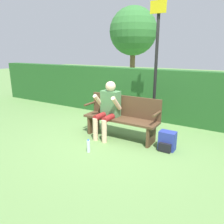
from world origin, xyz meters
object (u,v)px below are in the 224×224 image
(backpack, at_px, (167,141))
(water_bottle, at_px, (88,146))
(signpost, at_px, (156,62))
(tree, at_px, (133,32))
(person_seated, at_px, (108,107))
(park_bench, at_px, (122,117))

(backpack, bearing_deg, water_bottle, -144.64)
(backpack, bearing_deg, signpost, 125.77)
(backpack, height_order, water_bottle, backpack)
(backpack, relative_size, tree, 0.10)
(signpost, bearing_deg, tree, 121.28)
(water_bottle, height_order, signpost, signpost)
(person_seated, relative_size, backpack, 3.33)
(tree, bearing_deg, park_bench, -65.68)
(signpost, xyz_separation_m, tree, (-3.05, 5.01, 1.09))
(park_bench, distance_m, water_bottle, 1.07)
(park_bench, xyz_separation_m, person_seated, (-0.27, -0.12, 0.22))
(tree, bearing_deg, signpost, -58.72)
(person_seated, bearing_deg, signpost, 50.82)
(person_seated, bearing_deg, park_bench, 23.77)
(water_bottle, xyz_separation_m, signpost, (0.60, 1.76, 1.51))
(tree, bearing_deg, water_bottle, -70.16)
(water_bottle, xyz_separation_m, tree, (-2.44, 6.77, 2.60))
(backpack, bearing_deg, tree, 121.98)
(signpost, bearing_deg, person_seated, -129.18)
(backpack, distance_m, tree, 7.40)
(person_seated, distance_m, tree, 6.65)
(signpost, relative_size, tree, 0.76)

